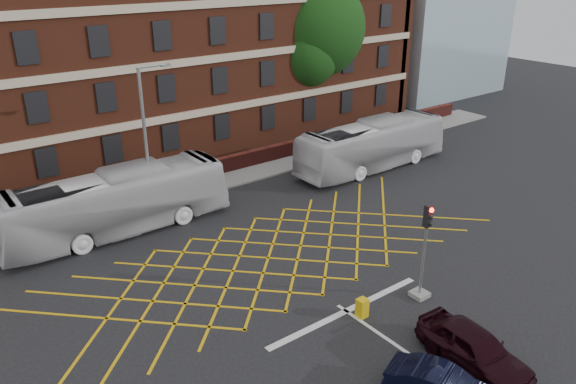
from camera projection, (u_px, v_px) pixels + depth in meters
ground at (294, 275)px, 25.56m from camera, size 120.00×120.00×0.00m
victorian_building at (101, 43)px, 38.68m from camera, size 51.00×12.17×20.40m
boundary_wall at (165, 180)px, 34.84m from camera, size 56.00×0.50×1.10m
far_pavement at (173, 192)px, 34.30m from camera, size 60.00×3.00×0.12m
glass_block at (428, 42)px, 57.94m from camera, size 14.00×10.00×10.00m
box_junction_hatching at (268, 258)px, 27.02m from camera, size 8.22×8.22×0.02m
stop_line at (346, 311)px, 23.00m from camera, size 8.00×0.30×0.02m
bus_left at (116, 203)px, 28.95m from camera, size 11.94×2.92×3.32m
bus_right at (372, 145)px, 37.72m from camera, size 11.69×2.75×3.25m
car_maroon at (474, 348)px, 19.72m from camera, size 2.08×4.50×1.49m
deciduous_tree at (314, 35)px, 44.66m from camera, size 8.18×8.10×12.13m
traffic_light_near at (423, 260)px, 23.33m from camera, size 0.70×0.70×4.27m
street_lamp at (150, 169)px, 30.15m from camera, size 2.25×1.00×8.33m
utility_cabinet at (362, 308)px, 22.53m from camera, size 0.41×0.40×0.81m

